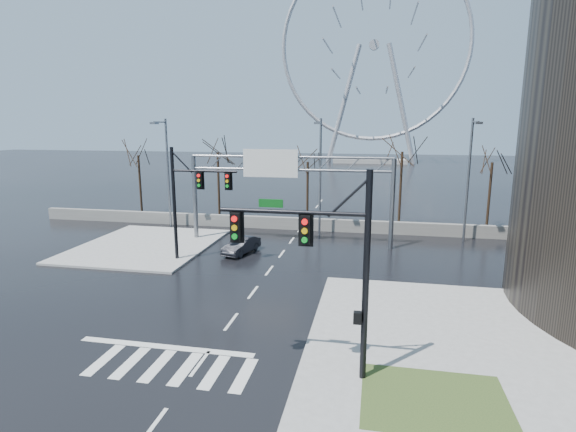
% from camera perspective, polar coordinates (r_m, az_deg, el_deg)
% --- Properties ---
extents(ground, '(260.00, 260.00, 0.00)m').
position_cam_1_polar(ground, '(22.81, -7.23, -13.17)').
color(ground, black).
rests_on(ground, ground).
extents(sidewalk_right_ext, '(12.00, 10.00, 0.15)m').
position_cam_1_polar(sidewalk_right_ext, '(23.81, 18.57, -12.41)').
color(sidewalk_right_ext, gray).
rests_on(sidewalk_right_ext, ground).
extents(sidewalk_far, '(10.00, 12.00, 0.15)m').
position_cam_1_polar(sidewalk_far, '(37.45, -17.53, -3.57)').
color(sidewalk_far, gray).
rests_on(sidewalk_far, ground).
extents(grass_strip, '(5.00, 4.00, 0.02)m').
position_cam_1_polar(grass_strip, '(17.50, 18.11, -21.38)').
color(grass_strip, '#2D431B').
rests_on(grass_strip, sidewalk_near).
extents(barrier_wall, '(52.00, 0.50, 1.10)m').
position_cam_1_polar(barrier_wall, '(41.16, 1.51, -1.00)').
color(barrier_wall, slate).
rests_on(barrier_wall, ground).
extents(signal_mast_near, '(5.52, 0.41, 8.00)m').
position_cam_1_polar(signal_mast_near, '(16.33, 5.18, -4.98)').
color(signal_mast_near, black).
rests_on(signal_mast_near, ground).
extents(signal_mast_far, '(4.72, 0.41, 8.00)m').
position_cam_1_polar(signal_mast_far, '(31.57, -12.48, 2.78)').
color(signal_mast_far, black).
rests_on(signal_mast_far, ground).
extents(sign_gantry, '(16.36, 0.40, 7.60)m').
position_cam_1_polar(sign_gantry, '(35.56, -0.42, 4.59)').
color(sign_gantry, slate).
rests_on(sign_gantry, ground).
extents(streetlight_left, '(0.50, 2.55, 10.00)m').
position_cam_1_polar(streetlight_left, '(42.31, -15.23, 6.26)').
color(streetlight_left, slate).
rests_on(streetlight_left, ground).
extents(streetlight_mid, '(0.50, 2.55, 10.00)m').
position_cam_1_polar(streetlight_mid, '(38.24, 4.05, 6.11)').
color(streetlight_mid, slate).
rests_on(streetlight_mid, ground).
extents(streetlight_right, '(0.50, 2.55, 10.00)m').
position_cam_1_polar(streetlight_right, '(38.64, 22.08, 5.35)').
color(streetlight_right, slate).
rests_on(streetlight_right, ground).
extents(tree_far_left, '(3.50, 3.50, 7.00)m').
position_cam_1_polar(tree_far_left, '(50.28, -18.44, 6.50)').
color(tree_far_left, black).
rests_on(tree_far_left, ground).
extents(tree_left, '(3.75, 3.75, 7.50)m').
position_cam_1_polar(tree_left, '(46.02, -8.90, 7.04)').
color(tree_left, black).
rests_on(tree_left, ground).
extents(tree_center, '(3.25, 3.25, 6.50)m').
position_cam_1_polar(tree_center, '(44.83, 2.51, 6.02)').
color(tree_center, black).
rests_on(tree_center, ground).
extents(tree_right, '(3.90, 3.90, 7.80)m').
position_cam_1_polar(tree_right, '(43.30, 14.26, 6.86)').
color(tree_right, black).
rests_on(tree_right, ground).
extents(tree_far_right, '(3.40, 3.40, 6.80)m').
position_cam_1_polar(tree_far_right, '(44.99, 24.44, 5.32)').
color(tree_far_right, black).
rests_on(tree_far_right, ground).
extents(ferris_wheel, '(45.00, 6.00, 50.91)m').
position_cam_1_polar(ferris_wheel, '(115.82, 10.84, 19.64)').
color(ferris_wheel, gray).
rests_on(ferris_wheel, ground).
extents(car, '(2.22, 3.92, 1.22)m').
position_cam_1_polar(car, '(33.87, -5.94, -3.72)').
color(car, black).
rests_on(car, ground).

